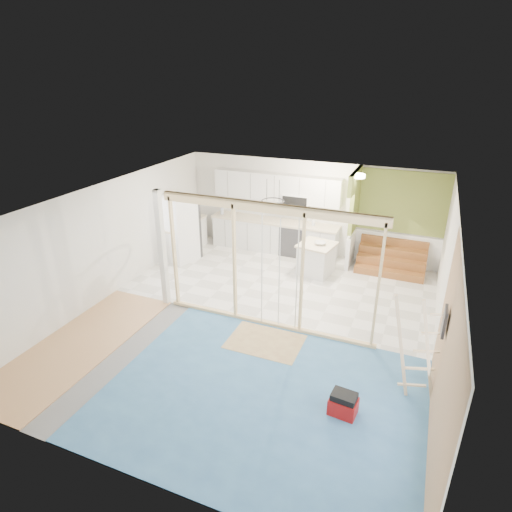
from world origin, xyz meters
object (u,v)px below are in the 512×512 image
at_px(fridge, 179,229).
at_px(toolbox, 343,404).
at_px(island, 316,259).
at_px(ladder, 418,350).

xyz_separation_m(fridge, toolbox, (5.31, -4.05, -0.72)).
bearing_deg(fridge, island, 25.25).
xyz_separation_m(island, toolbox, (1.66, -4.58, -0.22)).
xyz_separation_m(toolbox, ladder, (0.92, 0.78, 0.72)).
bearing_deg(island, toolbox, -60.50).
distance_m(island, ladder, 4.62).
distance_m(toolbox, ladder, 1.40).
height_order(fridge, toolbox, fridge).
distance_m(fridge, ladder, 7.04).
distance_m(fridge, toolbox, 6.72).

